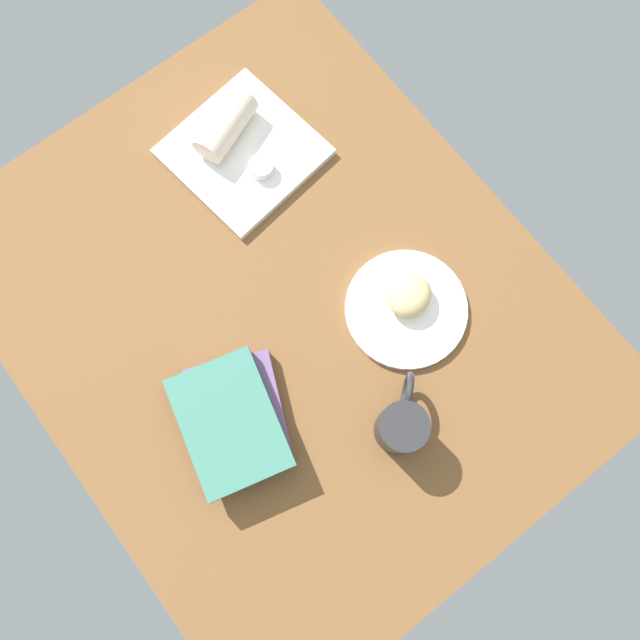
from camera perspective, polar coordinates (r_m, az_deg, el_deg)
dining_table at (r=117.74cm, az=-3.28°, el=0.63°), size 110.00×90.00×4.00cm
round_plate at (r=115.96cm, az=7.62°, el=0.97°), size 21.91×21.91×1.40cm
scone_pastry at (r=113.56cm, az=7.89°, el=2.21°), size 10.17×10.61×4.62cm
square_plate at (r=126.83cm, az=-6.78°, el=14.56°), size 27.80×27.80×1.60cm
sauce_cup at (r=122.73cm, az=-5.20°, el=13.32°), size 4.51×4.51×2.33cm
breakfast_wrap at (r=125.48cm, az=-8.35°, el=16.69°), size 10.60×14.68×6.10cm
book_stack at (r=109.77cm, az=-7.69°, el=-8.53°), size 24.69×22.46×6.96cm
coffee_mug at (r=107.89cm, az=7.24°, el=-9.23°), size 10.78×11.68×10.37cm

